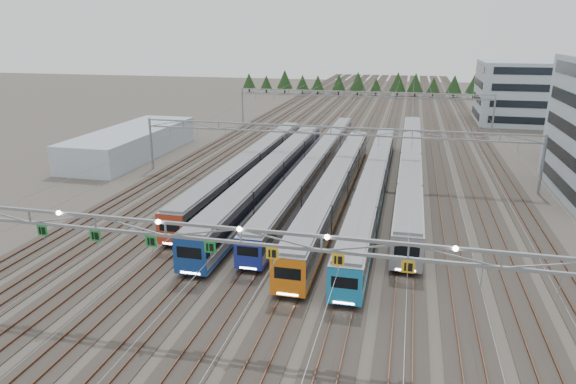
% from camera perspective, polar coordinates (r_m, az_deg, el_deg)
% --- Properties ---
extents(ground, '(400.00, 400.00, 0.00)m').
position_cam_1_polar(ground, '(38.70, -4.97, -14.94)').
color(ground, '#47423A').
rests_on(ground, ground).
extents(track_bed, '(54.00, 260.00, 5.42)m').
position_cam_1_polar(track_bed, '(132.73, 8.75, 8.94)').
color(track_bed, '#2D2823').
rests_on(track_bed, ground).
extents(train_a, '(2.88, 52.89, 3.76)m').
position_cam_1_polar(train_a, '(74.58, -4.15, 3.00)').
color(train_a, black).
rests_on(train_a, ground).
extents(train_b, '(3.06, 55.03, 3.99)m').
position_cam_1_polar(train_b, '(69.19, -1.70, 1.99)').
color(train_b, black).
rests_on(train_b, ground).
extents(train_c, '(2.61, 66.57, 3.40)m').
position_cam_1_polar(train_c, '(75.83, 3.16, 3.12)').
color(train_c, black).
rests_on(train_c, ground).
extents(train_d, '(2.93, 53.46, 3.82)m').
position_cam_1_polar(train_d, '(65.18, 5.41, 0.86)').
color(train_d, black).
rests_on(train_d, ground).
extents(train_e, '(2.79, 59.36, 3.63)m').
position_cam_1_polar(train_e, '(67.34, 9.52, 1.15)').
color(train_e, black).
rests_on(train_e, ground).
extents(train_f, '(2.92, 65.66, 3.80)m').
position_cam_1_polar(train_f, '(76.85, 13.43, 3.02)').
color(train_f, black).
rests_on(train_f, ground).
extents(gantry_near, '(56.36, 0.61, 8.08)m').
position_cam_1_polar(gantry_near, '(35.33, -5.40, -5.27)').
color(gantry_near, gray).
rests_on(gantry_near, ground).
extents(gantry_mid, '(56.36, 0.36, 8.00)m').
position_cam_1_polar(gantry_mid, '(73.12, 4.76, 6.12)').
color(gantry_mid, gray).
rests_on(gantry_mid, ground).
extents(gantry_far, '(56.36, 0.36, 8.00)m').
position_cam_1_polar(gantry_far, '(117.27, 8.20, 10.28)').
color(gantry_far, gray).
rests_on(gantry_far, ground).
extents(depot_bldg_north, '(22.00, 18.00, 14.11)m').
position_cam_1_polar(depot_bldg_north, '(133.14, 25.12, 9.97)').
color(depot_bldg_north, '#A1B4C0').
rests_on(depot_bldg_north, ground).
extents(west_shed, '(10.00, 30.00, 4.55)m').
position_cam_1_polar(west_shed, '(92.80, -16.97, 5.25)').
color(west_shed, '#A1B4C0').
rests_on(west_shed, ground).
extents(treeline, '(81.20, 5.60, 7.02)m').
position_cam_1_polar(treeline, '(175.46, 7.66, 11.93)').
color(treeline, '#332114').
rests_on(treeline, ground).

